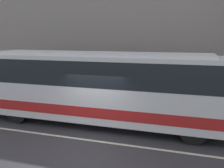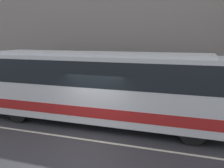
{
  "view_description": "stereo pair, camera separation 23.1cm",
  "coord_description": "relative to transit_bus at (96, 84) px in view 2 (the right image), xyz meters",
  "views": [
    {
      "loc": [
        3.73,
        -8.59,
        4.02
      ],
      "look_at": [
        0.32,
        2.01,
        1.93
      ],
      "focal_mm": 40.0,
      "sensor_mm": 36.0,
      "label": 1
    },
    {
      "loc": [
        3.95,
        -8.52,
        4.02
      ],
      "look_at": [
        0.32,
        2.01,
        1.93
      ],
      "focal_mm": 40.0,
      "sensor_mm": 36.0,
      "label": 2
    }
  ],
  "objects": [
    {
      "name": "lane_stripe",
      "position": [
        0.46,
        -2.01,
        -1.88
      ],
      "size": [
        54.0,
        0.14,
        0.01
      ],
      "color": "beige",
      "rests_on": "ground_plane"
    },
    {
      "name": "sidewalk",
      "position": [
        0.46,
        3.15,
        -1.8
      ],
      "size": [
        60.0,
        2.31,
        0.17
      ],
      "color": "gray",
      "rests_on": "ground_plane"
    },
    {
      "name": "transit_bus",
      "position": [
        0.0,
        0.0,
        0.0
      ],
      "size": [
        12.0,
        2.55,
        3.35
      ],
      "color": "silver",
      "rests_on": "ground_plane"
    },
    {
      "name": "ground_plane",
      "position": [
        0.46,
        -2.01,
        -1.89
      ],
      "size": [
        60.0,
        60.0,
        0.0
      ],
      "primitive_type": "plane",
      "color": "#333338"
    },
    {
      "name": "building_facade",
      "position": [
        0.46,
        4.44,
        2.84
      ],
      "size": [
        60.0,
        0.35,
        9.8
      ],
      "color": "gray",
      "rests_on": "ground_plane"
    }
  ]
}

